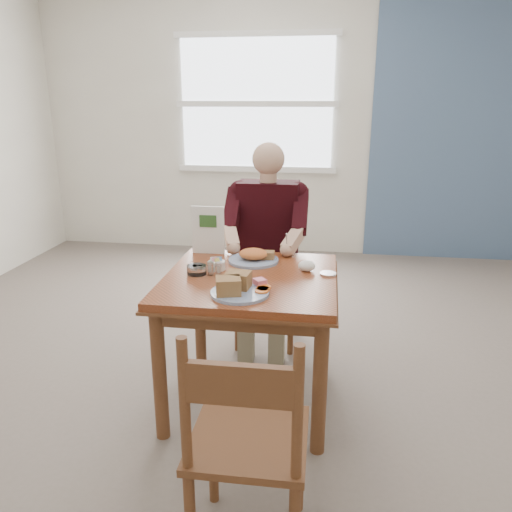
% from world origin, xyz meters
% --- Properties ---
extents(floor, '(6.00, 6.00, 0.00)m').
position_xyz_m(floor, '(0.00, 0.00, 0.00)').
color(floor, '#635A50').
rests_on(floor, ground).
extents(wall_back, '(5.50, 0.00, 5.50)m').
position_xyz_m(wall_back, '(0.00, 3.00, 1.40)').
color(wall_back, silver).
rests_on(wall_back, ground).
extents(accent_panel, '(1.60, 0.02, 2.80)m').
position_xyz_m(accent_panel, '(1.60, 2.98, 1.40)').
color(accent_panel, '#486387').
rests_on(accent_panel, ground).
extents(lemon_wedge, '(0.06, 0.04, 0.03)m').
position_xyz_m(lemon_wedge, '(-0.07, -0.27, 0.77)').
color(lemon_wedge, yellow).
rests_on(lemon_wedge, table).
extents(napkin, '(0.11, 0.10, 0.06)m').
position_xyz_m(napkin, '(0.29, 0.12, 0.78)').
color(napkin, white).
rests_on(napkin, table).
extents(metal_dish, '(0.11, 0.11, 0.01)m').
position_xyz_m(metal_dish, '(0.41, 0.08, 0.76)').
color(metal_dish, silver).
rests_on(metal_dish, table).
extents(window, '(1.72, 0.04, 1.42)m').
position_xyz_m(window, '(-0.40, 2.97, 1.60)').
color(window, white).
rests_on(window, wall_back).
extents(table, '(0.92, 0.92, 0.75)m').
position_xyz_m(table, '(0.00, 0.00, 0.64)').
color(table, brown).
rests_on(table, ground).
extents(chair_far, '(0.42, 0.42, 0.95)m').
position_xyz_m(chair_far, '(0.00, 0.80, 0.48)').
color(chair_far, brown).
rests_on(chair_far, ground).
extents(chair_near, '(0.42, 0.42, 0.95)m').
position_xyz_m(chair_near, '(0.14, -0.99, 0.48)').
color(chair_near, brown).
rests_on(chair_near, ground).
extents(diner, '(0.53, 0.56, 1.39)m').
position_xyz_m(diner, '(0.00, 0.71, 0.81)').
color(diner, gray).
rests_on(diner, chair_far).
extents(near_plate, '(0.32, 0.32, 0.09)m').
position_xyz_m(near_plate, '(-0.02, -0.26, 0.78)').
color(near_plate, white).
rests_on(near_plate, table).
extents(far_plate, '(0.29, 0.29, 0.08)m').
position_xyz_m(far_plate, '(-0.01, 0.25, 0.78)').
color(far_plate, white).
rests_on(far_plate, table).
extents(caddy, '(0.12, 0.12, 0.07)m').
position_xyz_m(caddy, '(-0.20, 0.08, 0.78)').
color(caddy, white).
rests_on(caddy, table).
extents(shakers, '(0.08, 0.04, 0.07)m').
position_xyz_m(shakers, '(-0.19, -0.02, 0.79)').
color(shakers, white).
rests_on(shakers, table).
extents(creamer, '(0.14, 0.14, 0.05)m').
position_xyz_m(creamer, '(-0.29, -0.01, 0.78)').
color(creamer, white).
rests_on(creamer, table).
extents(menu, '(0.20, 0.02, 0.29)m').
position_xyz_m(menu, '(-0.31, 0.37, 0.90)').
color(menu, white).
rests_on(menu, table).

